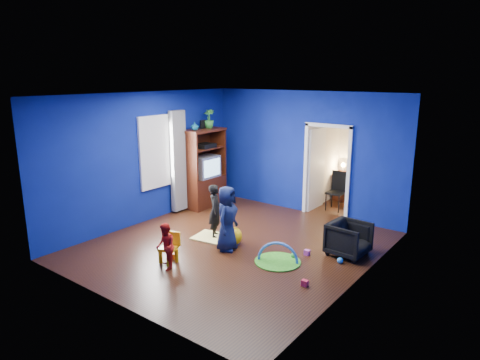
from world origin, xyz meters
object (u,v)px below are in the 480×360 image
Objects in this scene: study_desk at (351,187)px; folding_chair at (336,192)px; armchair at (349,239)px; vase at (195,126)px; child_black at (215,211)px; toddler_red at (165,247)px; hopper_ball at (233,236)px; crt_tv at (205,167)px; kid_chair at (168,249)px; play_mat at (278,262)px; tv_armoire at (204,168)px; child_navy at (227,218)px.

folding_chair is (0.00, -0.96, 0.09)m from study_desk.
vase is at bearing 87.96° from armchair.
armchair is 3.55× the size of vase.
child_black is 1.69m from toddler_red.
armchair is 1.93× the size of hopper_ball.
vase is at bearing 18.70° from child_black.
crt_tv reaches higher than hopper_ball.
hopper_ball is at bearing 53.48° from kid_chair.
folding_chair is (-0.50, 3.42, 0.45)m from play_mat.
play_mat is (3.32, -1.76, -0.97)m from tv_armoire.
folding_chair reaches higher than study_desk.
toddler_red is at bearing -100.58° from folding_chair.
play_mat is at bearing 144.03° from armchair.
armchair is 4.30m from tv_armoire.
armchair is at bearing -9.61° from tv_armoire.
tv_armoire reaches higher than hopper_ball.
child_navy is 2.90m from crt_tv.
kid_chair is at bearing 136.33° from armchair.
folding_chair reaches higher than kid_chair.
kid_chair is at bearing -107.24° from hopper_ball.
child_black reaches higher than hopper_ball.
kid_chair is 1.96m from play_mat.
tv_armoire reaches higher than armchair.
toddler_red is (0.29, -1.65, -0.15)m from child_black.
child_black is at bearing 110.56° from armchair.
vase is (-2.24, 1.56, 1.43)m from child_navy.
study_desk is at bearing 43.31° from crt_tv.
crt_tv is 3.87m from study_desk.
tv_armoire is at bearing -149.50° from folding_chair.
crt_tv is (0.04, 0.00, 0.04)m from tv_armoire.
hopper_ball is (2.19, -1.31, -1.88)m from vase.
child_navy is 1.79× the size of crt_tv.
crt_tv is at bearing 151.71° from play_mat.
tv_armoire is at bearing 12.41° from child_black.
hopper_ball is at bearing -98.51° from study_desk.
child_navy reaches higher than study_desk.
study_desk is at bearing 42.91° from tv_armoire.
kid_chair is at bearing 163.91° from toddler_red.
armchair is 3.29m from kid_chair.
folding_chair is at bearing 79.04° from hopper_ball.
child_black is at bearing -43.06° from crt_tv.
toddler_red reaches higher than kid_chair.
play_mat is at bearing -28.00° from tv_armoire.
hopper_ball is 1.40m from kid_chair.
tv_armoire is at bearing 101.76° from kid_chair.
crt_tv is at bearing -136.69° from study_desk.
study_desk is at bearing -51.31° from child_black.
toddler_red is 2.00m from play_mat.
child_navy is 1.52× the size of play_mat.
tv_armoire is 3.92× the size of kid_chair.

